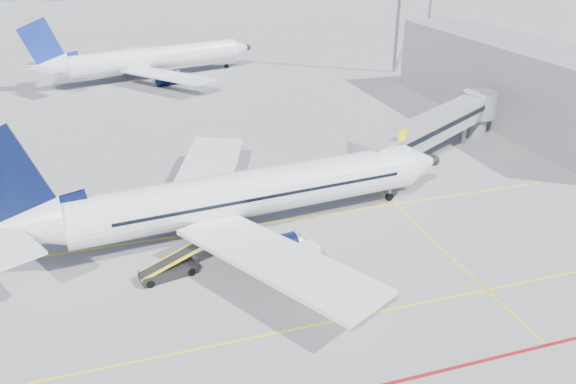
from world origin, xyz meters
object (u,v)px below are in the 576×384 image
(main_aircraft, at_px, (234,197))
(cargo_dolly, at_px, (298,259))
(belt_loader, at_px, (170,269))
(second_aircraft, at_px, (147,60))
(baggage_tug, at_px, (318,276))
(ramp_worker, at_px, (312,275))

(main_aircraft, relative_size, cargo_dolly, 10.73)
(main_aircraft, bearing_deg, belt_loader, -145.45)
(second_aircraft, distance_m, baggage_tug, 64.73)
(belt_loader, relative_size, ramp_worker, 3.18)
(second_aircraft, relative_size, ramp_worker, 20.40)
(main_aircraft, height_order, second_aircraft, main_aircraft)
(belt_loader, xyz_separation_m, ramp_worker, (9.34, -4.23, 0.31))
(main_aircraft, xyz_separation_m, belt_loader, (-5.99, -5.05, -2.61))
(second_aircraft, xyz_separation_m, baggage_tug, (6.35, -64.37, -2.48))
(main_aircraft, height_order, belt_loader, main_aircraft)
(second_aircraft, relative_size, baggage_tug, 15.75)
(main_aircraft, distance_m, second_aircraft, 55.12)
(main_aircraft, bearing_deg, cargo_dolly, -72.19)
(belt_loader, height_order, ramp_worker, belt_loader)
(second_aircraft, distance_m, belt_loader, 60.28)
(main_aircraft, distance_m, belt_loader, 8.26)
(cargo_dolly, bearing_deg, second_aircraft, 80.53)
(second_aircraft, bearing_deg, cargo_dolly, -99.55)
(baggage_tug, distance_m, ramp_worker, 0.53)
(cargo_dolly, bearing_deg, ramp_worker, -97.29)
(main_aircraft, xyz_separation_m, second_aircraft, (-2.49, 55.07, 0.00))
(ramp_worker, bearing_deg, baggage_tug, -92.91)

